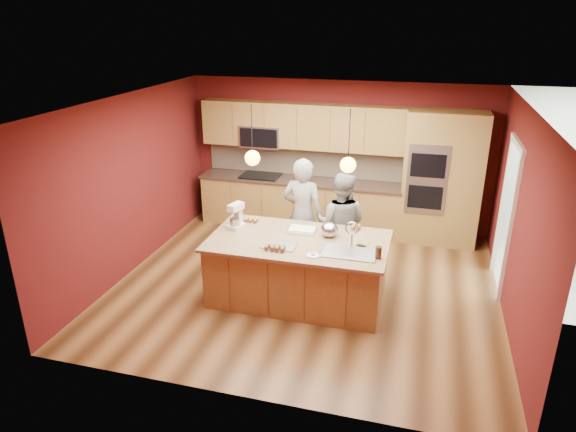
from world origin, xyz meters
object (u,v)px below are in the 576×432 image
(island, at_px, (299,268))
(mixing_bowl, at_px, (329,230))
(stand_mixer, at_px, (236,217))
(person_right, at_px, (341,224))
(person_left, at_px, (303,215))

(island, relative_size, mixing_bowl, 9.87)
(mixing_bowl, bearing_deg, stand_mixer, -178.08)
(person_right, bearing_deg, island, 69.81)
(person_left, height_order, mixing_bowl, person_left)
(person_right, relative_size, mixing_bowl, 6.51)
(mixing_bowl, bearing_deg, island, -148.92)
(mixing_bowl, bearing_deg, person_right, 86.75)
(island, relative_size, person_right, 1.52)
(island, height_order, person_left, person_left)
(person_left, relative_size, mixing_bowl, 7.22)
(island, relative_size, person_left, 1.37)
(island, bearing_deg, stand_mixer, 169.80)
(island, height_order, mixing_bowl, island)
(island, distance_m, stand_mixer, 1.16)
(stand_mixer, distance_m, mixing_bowl, 1.35)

